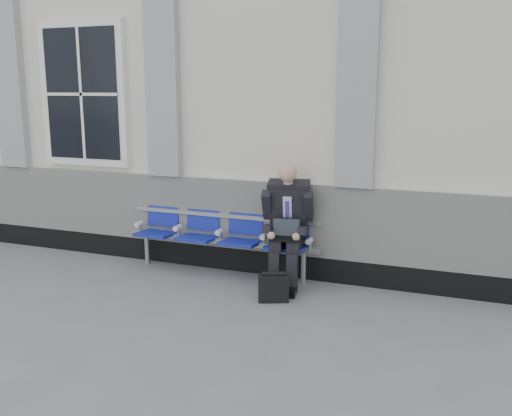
% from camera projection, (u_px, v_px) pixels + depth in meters
% --- Properties ---
extents(station_building, '(14.40, 4.40, 4.49)m').
position_uv_depth(station_building, '(141.00, 95.00, 9.75)').
color(station_building, silver).
rests_on(station_building, ground).
extents(bench, '(2.60, 0.47, 0.91)m').
position_uv_depth(bench, '(222.00, 231.00, 7.26)').
color(bench, '#9EA0A3').
rests_on(bench, ground).
extents(businessman, '(0.64, 0.86, 1.47)m').
position_uv_depth(businessman, '(287.00, 221.00, 6.76)').
color(businessman, black).
rests_on(businessman, ground).
extents(briefcase, '(0.37, 0.26, 0.35)m').
position_uv_depth(briefcase, '(273.00, 288.00, 6.33)').
color(briefcase, black).
rests_on(briefcase, ground).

